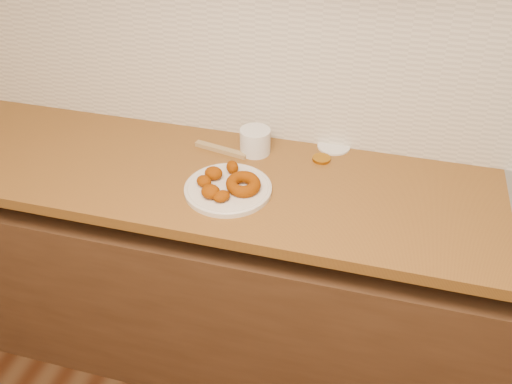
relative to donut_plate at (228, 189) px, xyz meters
The scene contains 11 objects.
wall_back 0.70m from the donut_plate, 45.45° to the left, with size 4.00×0.02×2.70m, color #C3B497.
base_cabinet 0.65m from the donut_plate, 11.94° to the left, with size 3.60×0.60×0.77m, color #52341F.
butcher_block 0.28m from the donut_plate, 162.89° to the left, with size 2.30×0.62×0.04m, color brown.
backsplash 0.61m from the donut_plate, 44.56° to the left, with size 3.60×0.02×0.60m, color silver.
donut_plate is the anchor object (origin of this frame).
ring_donut 0.06m from the donut_plate, ahead, with size 0.11×0.11×0.04m, color #7A3700.
fried_dough_chunks 0.05m from the donut_plate, 167.48° to the right, with size 0.15×0.22×0.05m.
plastic_tub 0.26m from the donut_plate, 84.89° to the left, with size 0.11×0.11×0.09m, color white.
tub_lid 0.47m from the donut_plate, 50.96° to the left, with size 0.12×0.12×0.01m, color white.
brass_jar_lid 0.37m from the donut_plate, 44.99° to the left, with size 0.06×0.06×0.01m, color #A66C15.
wooden_utensil 0.25m from the donut_plate, 113.53° to the left, with size 0.21×0.03×0.02m, color #A08453.
Camera 1 is at (0.07, 0.26, 1.95)m, focal length 38.00 mm.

